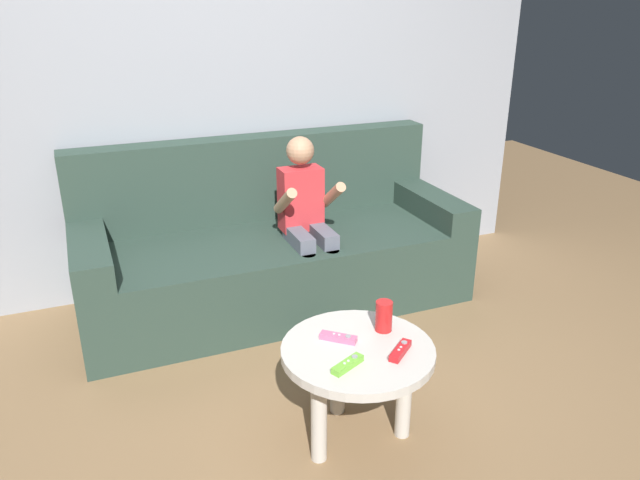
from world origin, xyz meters
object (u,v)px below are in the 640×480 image
Objects in this scene: person_seated_on_couch at (307,216)px; game_remote_lime_far_corner at (348,364)px; coffee_table at (357,363)px; game_remote_pink_near_edge at (338,338)px; soda_can at (384,316)px; couch at (272,250)px; game_remote_red_center at (400,351)px.

person_seated_on_couch is 1.21m from game_remote_lime_far_corner.
game_remote_pink_near_edge is (-0.05, 0.06, 0.08)m from coffee_table.
person_seated_on_couch reaches higher than soda_can.
coffee_table is 0.16m from game_remote_lime_far_corner.
game_remote_lime_far_corner is 0.30m from soda_can.
game_remote_lime_far_corner is 1.16× the size of soda_can.
couch is 1.19m from game_remote_pink_near_edge.
game_remote_lime_far_corner is at bearing -104.39° from person_seated_on_couch.
person_seated_on_couch is 6.67× the size of game_remote_lime_far_corner.
game_remote_red_center is (-0.09, -1.16, -0.12)m from person_seated_on_couch.
person_seated_on_couch reaches higher than coffee_table.
person_seated_on_couch is 7.24× the size of game_remote_red_center.
coffee_table is at bearing -101.24° from person_seated_on_couch.
game_remote_lime_far_corner is at bearing -142.57° from soda_can.
person_seated_on_couch is at bearing 85.78° from game_remote_red_center.
coffee_table is (-0.21, -1.06, -0.20)m from person_seated_on_couch.
couch is 1.37m from game_remote_lime_far_corner.
game_remote_red_center is at bearing -44.15° from game_remote_pink_near_edge.
soda_can is at bearing 25.60° from coffee_table.
couch is at bearing 86.53° from coffee_table.
coffee_table is at bearing -154.40° from soda_can.
person_seated_on_couch is (0.13, -0.18, 0.24)m from couch.
game_remote_pink_near_edge is at bearing 126.02° from coffee_table.
person_seated_on_couch reaches higher than game_remote_pink_near_edge.
coffee_table is (-0.08, -1.24, 0.04)m from couch.
game_remote_red_center is 0.92× the size of game_remote_lime_far_corner.
person_seated_on_couch is 1.17m from game_remote_red_center.
couch reaches higher than game_remote_red_center.
game_remote_lime_far_corner is (-0.16, -1.35, 0.13)m from couch.
game_remote_lime_far_corner is at bearing -103.55° from game_remote_pink_near_edge.
coffee_table is 4.47× the size of game_remote_pink_near_edge.
person_seated_on_couch is 1.65× the size of coffee_table.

